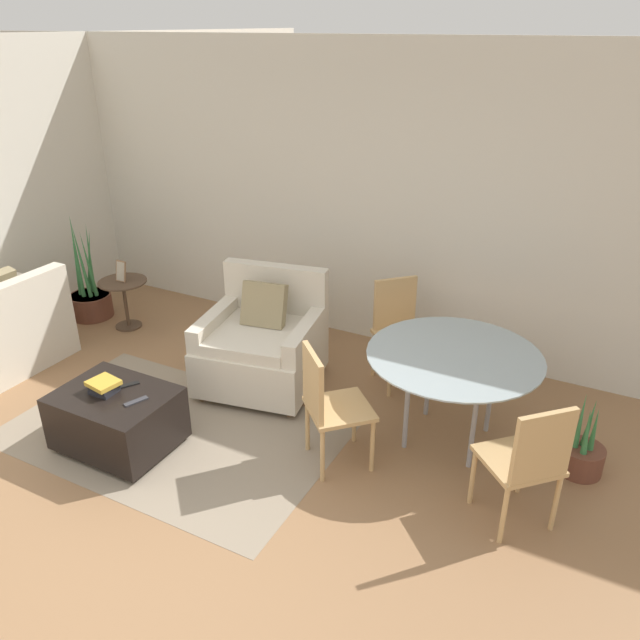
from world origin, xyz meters
name	(u,v)px	position (x,y,z in m)	size (l,w,h in m)	color
ground_plane	(153,560)	(0.00, 0.00, 0.00)	(20.00, 20.00, 0.00)	#936B47
wall_back	(378,201)	(0.00, 3.24, 1.38)	(12.00, 0.06, 2.75)	beige
area_rug	(173,432)	(-0.71, 1.04, 0.00)	(2.47, 1.55, 0.01)	gray
armchair	(263,345)	(-0.49, 1.99, 0.37)	(1.07, 1.06, 0.96)	beige
ottoman	(117,418)	(-0.94, 0.74, 0.25)	(0.82, 0.63, 0.45)	black
book_stack	(104,386)	(-1.01, 0.72, 0.50)	(0.23, 0.21, 0.09)	black
tv_remote_primary	(130,385)	(-0.92, 0.88, 0.46)	(0.11, 0.14, 0.01)	black
tv_remote_secondary	(136,401)	(-0.72, 0.73, 0.46)	(0.10, 0.17, 0.01)	#333338
potted_plant	(90,298)	(-2.84, 2.29, 0.21)	(0.43, 0.43, 1.12)	brown
side_table	(124,294)	(-2.32, 2.27, 0.36)	(0.48, 0.48, 0.50)	#4C3828
picture_frame	(121,271)	(-2.32, 2.27, 0.61)	(0.12, 0.07, 0.21)	#8C6647
dining_table	(454,362)	(1.16, 1.94, 0.66)	(1.24, 1.24, 0.72)	#99A8AD
dining_chair_near_left	(327,401)	(0.49, 1.27, 0.52)	(0.59, 0.59, 0.90)	tan
dining_chair_near_right	(528,458)	(1.83, 1.27, 0.52)	(0.59, 0.59, 0.90)	tan
dining_chair_far_left	(399,324)	(0.49, 2.61, 0.52)	(0.59, 0.59, 0.90)	tan
potted_plant_small	(582,454)	(2.10, 2.01, 0.14)	(0.30, 0.30, 0.61)	brown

